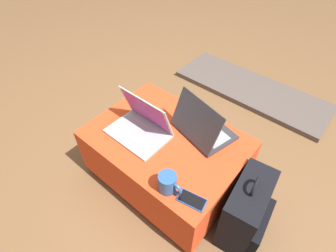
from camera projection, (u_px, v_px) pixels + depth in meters
ground_plane at (166, 175)px, 1.81m from camera, size 14.00×14.00×0.00m
ottoman at (166, 158)px, 1.67m from camera, size 0.90×0.66×0.39m
laptop_near at (141, 126)px, 1.52m from camera, size 0.35×0.25×0.25m
laptop_far at (201, 127)px, 1.52m from camera, size 0.38×0.32×0.25m
cell_phone at (192, 200)px, 1.24m from camera, size 0.15×0.10×0.01m
backpack at (246, 212)px, 1.41m from camera, size 0.25×0.37×0.49m
coffee_mug at (168, 183)px, 1.25m from camera, size 0.13×0.09×0.10m
fireplace_hearth at (251, 90)px, 2.45m from camera, size 1.40×0.50×0.04m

